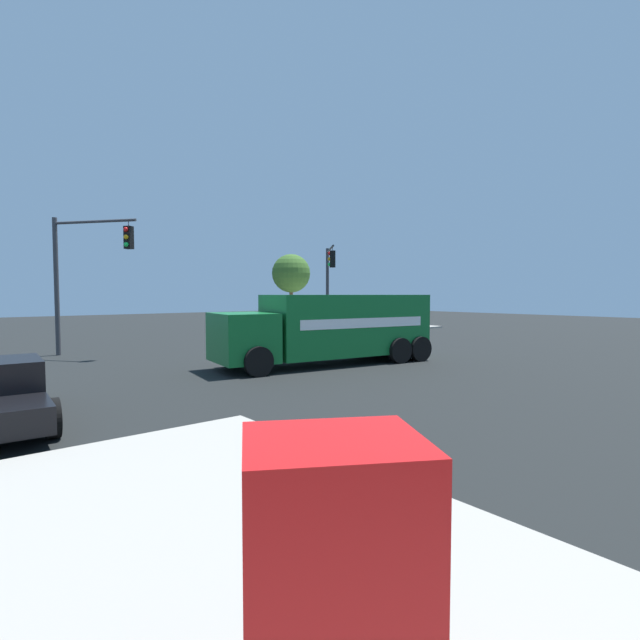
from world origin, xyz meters
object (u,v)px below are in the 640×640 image
Objects in this scene: traffic_light_secondary at (329,277)px; pedestrian_crossing at (288,313)px; delivery_truck at (331,327)px; shade_tree_near at (291,274)px; pedestrian_near_corner at (322,315)px; traffic_light_primary at (80,265)px; vending_machine_blue at (334,617)px.

pedestrian_crossing is at bearing -112.21° from traffic_light_secondary.
delivery_truck is 1.46× the size of shade_tree_near.
traffic_light_secondary is 11.46m from pedestrian_crossing.
shade_tree_near is at bearing -89.64° from pedestrian_near_corner.
delivery_truck is at bearing 58.84° from pedestrian_crossing.
traffic_light_primary is (6.90, -8.63, 2.55)m from delivery_truck.
pedestrian_near_corner is (-5.28, -7.03, -2.75)m from traffic_light_secondary.
shade_tree_near is (-22.81, -31.76, 3.43)m from vending_machine_blue.
pedestrian_crossing reaches higher than pedestrian_near_corner.
pedestrian_crossing is at bearing -121.16° from delivery_truck.
delivery_truck is 21.99m from pedestrian_crossing.
traffic_light_primary reaches higher than pedestrian_near_corner.
traffic_light_primary is at bearing 19.61° from pedestrian_near_corner.
pedestrian_near_corner is 0.86× the size of vending_machine_blue.
traffic_light_secondary reaches higher than vending_machine_blue.
vending_machine_blue is at bearing 49.20° from delivery_truck.
delivery_truck reaches higher than pedestrian_crossing.
traffic_light_secondary is 3.17× the size of pedestrian_crossing.
traffic_light_primary reaches higher than delivery_truck.
traffic_light_primary is 1.09× the size of traffic_light_secondary.
delivery_truck reaches higher than pedestrian_near_corner.
traffic_light_secondary is at bearing 53.07° from pedestrian_near_corner.
traffic_light_primary reaches higher than pedestrian_crossing.
vending_machine_blue is at bearing 54.80° from pedestrian_crossing.
traffic_light_primary is 22.27m from shade_tree_near.
vending_machine_blue is at bearing 80.39° from traffic_light_primary.
traffic_light_primary is at bearing 29.13° from pedestrian_crossing.
vending_machine_blue is (3.50, 20.68, -2.90)m from traffic_light_primary.
pedestrian_crossing is 0.94× the size of vending_machine_blue.
traffic_light_secondary is 27.16m from vending_machine_blue.
pedestrian_crossing is (1.07, -3.29, 0.10)m from pedestrian_near_corner.
vending_machine_blue is 0.31× the size of shade_tree_near.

